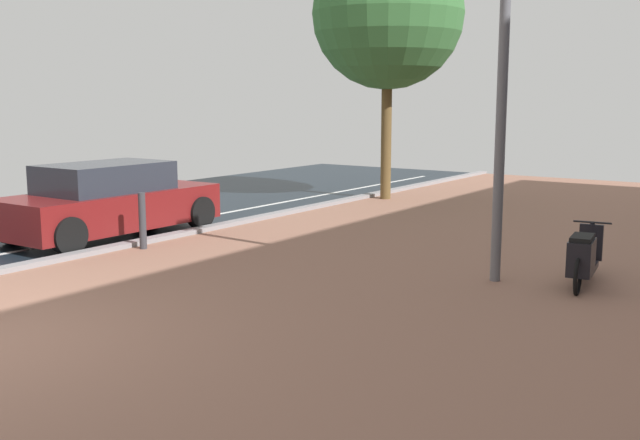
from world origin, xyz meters
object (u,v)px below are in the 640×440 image
scooter_mid (583,257)px  street_tree (388,13)px  parked_car_near (109,201)px  lamp_post (503,63)px  bollard_far (142,221)px

scooter_mid → street_tree: 9.94m
parked_car_near → street_tree: size_ratio=0.64×
street_tree → parked_car_near: bearing=-102.0°
parked_car_near → street_tree: street_tree is taller
scooter_mid → lamp_post: 2.79m
lamp_post → street_tree: (-5.51, 6.60, 1.58)m
scooter_mid → parked_car_near: size_ratio=0.45×
lamp_post → parked_car_near: bearing=-173.9°
scooter_mid → parked_car_near: bearing=-172.0°
scooter_mid → bollard_far: (-6.74, -1.63, 0.08)m
scooter_mid → bollard_far: size_ratio=1.94×
parked_car_near → street_tree: bearing=78.0°
street_tree → bollard_far: street_tree is taller
lamp_post → scooter_mid: bearing=20.0°
parked_car_near → bollard_far: 1.49m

